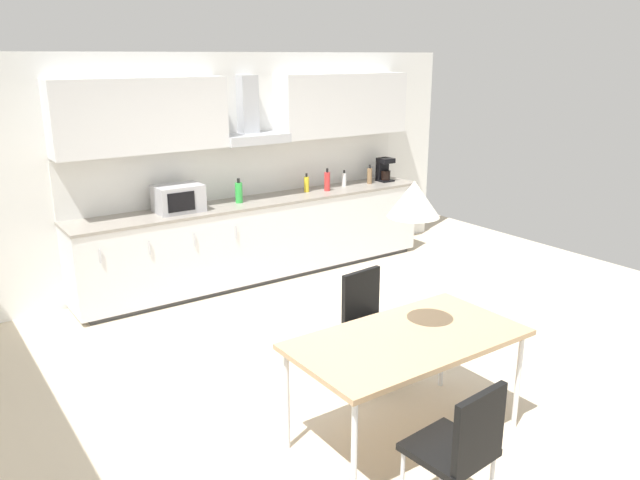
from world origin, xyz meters
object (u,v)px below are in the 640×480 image
(microwave, at_px, (178,198))
(bottle_green, at_px, (239,192))
(bottle_white, at_px, (344,179))
(bottle_brown, at_px, (370,176))
(bottle_yellow, at_px, (307,184))
(dining_table, at_px, (408,343))
(chair_far_right, at_px, (369,315))
(coffee_maker, at_px, (384,169))
(pendant_lamp, at_px, (414,199))
(bottle_red, at_px, (327,181))
(chair_near_left, at_px, (462,443))

(microwave, distance_m, bottle_green, 0.70)
(bottle_white, xyz_separation_m, bottle_brown, (0.36, -0.06, 0.02))
(bottle_yellow, height_order, bottle_green, bottle_green)
(dining_table, xyz_separation_m, chair_far_right, (0.34, 0.79, -0.16))
(microwave, bearing_deg, bottle_white, 1.55)
(coffee_maker, bearing_deg, pendant_lamp, -128.50)
(coffee_maker, height_order, bottle_yellow, coffee_maker)
(bottle_white, relative_size, bottle_red, 0.73)
(coffee_maker, height_order, pendant_lamp, pendant_lamp)
(microwave, height_order, bottle_green, microwave)
(coffee_maker, height_order, bottle_white, coffee_maker)
(bottle_green, xyz_separation_m, bottle_red, (1.16, -0.05, 0.00))
(microwave, bearing_deg, bottle_green, 0.06)
(bottle_red, relative_size, dining_table, 0.18)
(chair_near_left, bearing_deg, dining_table, 66.86)
(microwave, height_order, bottle_brown, microwave)
(coffee_maker, distance_m, dining_table, 4.31)
(coffee_maker, bearing_deg, dining_table, -128.50)
(bottle_yellow, relative_size, chair_far_right, 0.25)
(bottle_white, relative_size, bottle_brown, 0.84)
(bottle_green, distance_m, chair_near_left, 4.25)
(bottle_red, bearing_deg, chair_far_right, -118.95)
(pendant_lamp, bearing_deg, bottle_brown, 54.12)
(bottle_yellow, bearing_deg, chair_near_left, -113.55)
(bottle_brown, bearing_deg, microwave, 179.97)
(chair_near_left, bearing_deg, chair_far_right, 66.91)
(bottle_brown, bearing_deg, pendant_lamp, -125.88)
(bottle_green, relative_size, dining_table, 0.18)
(microwave, relative_size, bottle_red, 1.76)
(coffee_maker, relative_size, bottle_brown, 1.25)
(chair_near_left, bearing_deg, bottle_brown, 56.32)
(chair_far_right, bearing_deg, bottle_yellow, 66.17)
(bottle_white, relative_size, bottle_green, 0.74)
(microwave, distance_m, bottle_white, 2.20)
(dining_table, bearing_deg, microwave, 92.57)
(bottle_white, distance_m, bottle_red, 0.35)
(chair_near_left, bearing_deg, bottle_green, 77.80)
(bottle_green, xyz_separation_m, chair_near_left, (-0.89, -4.13, -0.50))
(dining_table, bearing_deg, bottle_red, 62.42)
(microwave, xyz_separation_m, bottle_green, (0.70, 0.00, -0.02))
(bottle_brown, distance_m, chair_near_left, 4.98)
(chair_far_right, bearing_deg, dining_table, -113.05)
(bottle_white, bearing_deg, chair_near_left, -119.74)
(bottle_brown, distance_m, pendant_lamp, 4.16)
(coffee_maker, height_order, dining_table, coffee_maker)
(bottle_white, relative_size, chair_far_right, 0.23)
(bottle_green, height_order, bottle_red, same)
(microwave, relative_size, bottle_brown, 2.00)
(bottle_yellow, bearing_deg, coffee_maker, -0.68)
(coffee_maker, height_order, bottle_green, coffee_maker)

